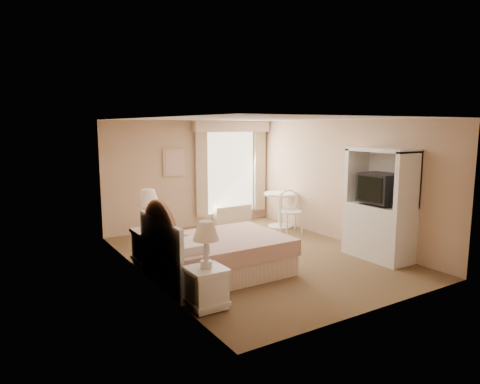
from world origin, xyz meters
TOP-DOWN VIEW (x-y plane):
  - room at (0.00, 0.00)m, footprint 4.21×5.51m
  - window at (1.05, 2.65)m, footprint 2.05×0.22m
  - framed_art at (-0.45, 2.71)m, footprint 0.52×0.04m
  - bed at (-1.12, -0.47)m, footprint 2.09×1.59m
  - nightstand_near at (-1.84, -1.55)m, footprint 0.48×0.48m
  - nightstand_far at (-1.84, 0.58)m, footprint 0.54×0.54m
  - round_table at (1.75, 1.60)m, footprint 0.78×0.78m
  - cafe_chair at (1.62, 1.07)m, footprint 0.56×0.56m
  - armoire at (1.81, -1.25)m, footprint 0.60×1.20m

SIDE VIEW (x-z plane):
  - bed at x=-1.12m, z-range -0.36..1.04m
  - nightstand_near at x=-1.84m, z-range -0.14..1.02m
  - nightstand_far at x=-1.84m, z-range -0.16..1.14m
  - round_table at x=1.75m, z-range 0.14..0.96m
  - cafe_chair at x=1.62m, z-range 0.08..1.04m
  - armoire at x=1.81m, z-range -0.17..1.83m
  - room at x=0.00m, z-range -0.01..2.50m
  - window at x=1.05m, z-range 0.09..2.60m
  - framed_art at x=-0.45m, z-range 1.24..1.86m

